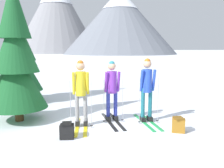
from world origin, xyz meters
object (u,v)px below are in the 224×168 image
object	(u,v)px
pine_tree_far	(16,58)
backpack_on_snow_front	(178,125)
skier_in_blue	(147,87)
skier_in_yellow	(81,89)
skier_in_purple	(112,89)
pine_tree_mid	(16,48)
backpack_on_snow_beside	(67,131)

from	to	relation	value
pine_tree_far	backpack_on_snow_front	xyz separation A→B (m)	(4.22, -1.52, -1.64)
pine_tree_far	skier_in_blue	bearing A→B (deg)	-8.57
skier_in_yellow	backpack_on_snow_front	xyz separation A→B (m)	(2.42, -0.81, -0.83)
skier_in_purple	pine_tree_mid	distance (m)	4.68
skier_in_yellow	pine_tree_far	size ratio (longest dim) A/B	0.45
pine_tree_mid	pine_tree_far	bearing A→B (deg)	-76.50
skier_in_yellow	backpack_on_snow_beside	xyz separation A→B (m)	(-0.34, -0.90, -0.83)
pine_tree_mid	pine_tree_far	distance (m)	2.82
backpack_on_snow_front	backpack_on_snow_beside	xyz separation A→B (m)	(-2.76, -0.10, 0.00)
pine_tree_far	backpack_on_snow_front	bearing A→B (deg)	-19.78
skier_in_blue	backpack_on_snow_front	size ratio (longest dim) A/B	4.70
pine_tree_mid	pine_tree_far	size ratio (longest dim) A/B	1.14
skier_in_yellow	skier_in_purple	bearing A→B (deg)	22.09
skier_in_purple	pine_tree_far	size ratio (longest dim) A/B	0.44
skier_in_yellow	skier_in_blue	bearing A→B (deg)	4.83
backpack_on_snow_front	backpack_on_snow_beside	bearing A→B (deg)	-178.02
skier_in_purple	skier_in_blue	size ratio (longest dim) A/B	0.98
pine_tree_mid	backpack_on_snow_beside	xyz separation A→B (m)	(2.11, -4.34, -1.90)
backpack_on_snow_beside	skier_in_purple	bearing A→B (deg)	45.91
skier_in_blue	pine_tree_mid	xyz separation A→B (m)	(-4.30, 3.28, 1.07)
pine_tree_far	backpack_on_snow_beside	bearing A→B (deg)	-47.98
pine_tree_mid	backpack_on_snow_front	bearing A→B (deg)	-41.08
pine_tree_far	backpack_on_snow_beside	xyz separation A→B (m)	(1.45, -1.61, -1.64)
backpack_on_snow_beside	backpack_on_snow_front	bearing A→B (deg)	1.98
skier_in_yellow	skier_in_blue	xyz separation A→B (m)	(1.85, 0.16, -0.00)
backpack_on_snow_front	skier_in_purple	bearing A→B (deg)	142.85
skier_in_blue	pine_tree_mid	distance (m)	5.52
backpack_on_snow_front	pine_tree_mid	bearing A→B (deg)	138.92
skier_in_yellow	pine_tree_mid	distance (m)	4.35
pine_tree_mid	backpack_on_snow_beside	world-z (taller)	pine_tree_mid
skier_in_blue	pine_tree_mid	bearing A→B (deg)	142.69
skier_in_yellow	backpack_on_snow_front	bearing A→B (deg)	-18.48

